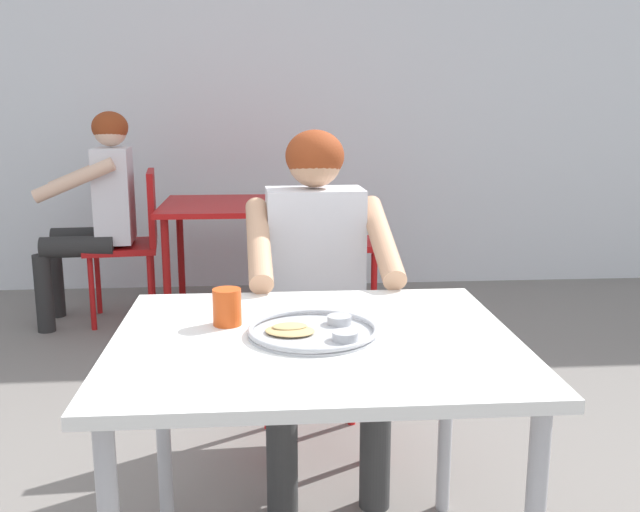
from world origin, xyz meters
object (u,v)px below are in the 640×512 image
object	(u,v)px
table_foreground	(315,365)
table_background_red	(235,218)
chair_red_right	(336,235)
patron_background	(99,199)
chair_red_left	(135,234)
drinking_cup	(227,306)
thali_tray	(314,330)
diner_foreground	(318,272)
chair_foreground	(312,312)

from	to	relation	value
table_foreground	table_background_red	size ratio (longest dim) A/B	1.16
table_background_red	chair_red_right	size ratio (longest dim) A/B	1.02
table_foreground	patron_background	size ratio (longest dim) A/B	0.81
chair_red_left	table_foreground	bearing A→B (deg)	-70.78
chair_red_right	patron_background	size ratio (longest dim) A/B	0.68
drinking_cup	patron_background	size ratio (longest dim) A/B	0.08
thali_tray	table_background_red	world-z (taller)	thali_tray
table_background_red	chair_red_left	xyz separation A→B (m)	(-0.60, 0.03, -0.10)
thali_tray	chair_red_right	distance (m)	2.62
diner_foreground	patron_background	bearing A→B (deg)	122.18
thali_tray	patron_background	distance (m)	2.73
drinking_cup	chair_red_right	bearing A→B (deg)	77.86
table_foreground	chair_foreground	bearing A→B (deg)	86.67
thali_tray	chair_red_left	xyz separation A→B (m)	(-0.89, 2.55, -0.21)
chair_foreground	patron_background	xyz separation A→B (m)	(-1.14, 1.59, 0.23)
table_background_red	chair_red_left	bearing A→B (deg)	177.22
diner_foreground	chair_red_left	world-z (taller)	diner_foreground
chair_red_left	drinking_cup	bearing A→B (deg)	-74.65
thali_tray	chair_red_right	bearing A→B (deg)	83.03
chair_red_right	diner_foreground	bearing A→B (deg)	-97.63
table_foreground	patron_background	xyz separation A→B (m)	(-1.08, 2.52, 0.09)
table_foreground	thali_tray	world-z (taller)	thali_tray
chair_foreground	diner_foreground	distance (m)	0.31
chair_foreground	table_background_red	xyz separation A→B (m)	(-0.35, 1.60, 0.11)
chair_red_left	chair_red_right	bearing A→B (deg)	1.86
thali_tray	table_background_red	xyz separation A→B (m)	(-0.29, 2.52, -0.11)
drinking_cup	chair_red_right	size ratio (longest dim) A/B	0.11
chair_red_left	chair_red_right	distance (m)	1.21
drinking_cup	patron_background	xyz separation A→B (m)	(-0.86, 2.41, -0.04)
drinking_cup	thali_tray	bearing A→B (deg)	-24.44
chair_red_left	patron_background	size ratio (longest dim) A/B	0.72
chair_red_right	drinking_cup	bearing A→B (deg)	-102.14
diner_foreground	table_background_red	distance (m)	1.86
drinking_cup	diner_foreground	size ratio (longest dim) A/B	0.08
chair_foreground	patron_background	world-z (taller)	patron_background
table_background_red	patron_background	xyz separation A→B (m)	(-0.79, -0.01, 0.12)
drinking_cup	chair_red_left	bearing A→B (deg)	105.35
drinking_cup	diner_foreground	distance (m)	0.66
diner_foreground	table_background_red	bearing A→B (deg)	101.02
thali_tray	table_background_red	bearing A→B (deg)	96.63
diner_foreground	patron_background	distance (m)	2.15
chair_foreground	patron_background	distance (m)	1.97
chair_red_right	table_background_red	bearing A→B (deg)	-173.60
chair_foreground	chair_red_left	size ratio (longest dim) A/B	0.98
table_foreground	chair_red_left	size ratio (longest dim) A/B	1.12
chair_foreground	table_background_red	world-z (taller)	chair_foreground
table_foreground	diner_foreground	xyz separation A→B (m)	(0.06, 0.71, 0.07)
table_foreground	thali_tray	size ratio (longest dim) A/B	3.06
table_foreground	chair_foreground	world-z (taller)	chair_foreground
table_foreground	chair_red_right	xyz separation A→B (m)	(0.31, 2.60, -0.15)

